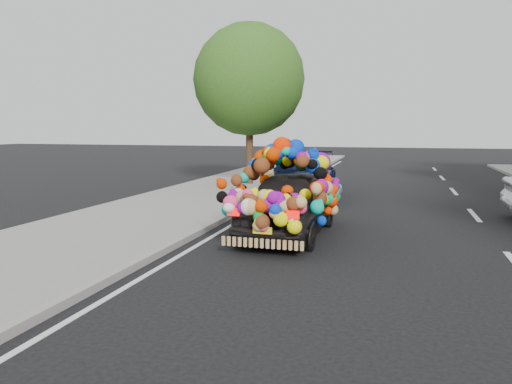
% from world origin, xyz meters
% --- Properties ---
extents(ground, '(100.00, 100.00, 0.00)m').
position_xyz_m(ground, '(0.00, 0.00, 0.00)').
color(ground, black).
rests_on(ground, ground).
extents(sidewalk, '(4.00, 60.00, 0.12)m').
position_xyz_m(sidewalk, '(-4.30, 0.00, 0.06)').
color(sidewalk, gray).
rests_on(sidewalk, ground).
extents(kerb, '(0.15, 60.00, 0.13)m').
position_xyz_m(kerb, '(-2.35, 0.00, 0.07)').
color(kerb, gray).
rests_on(kerb, ground).
extents(tree_near_sidewalk, '(4.20, 4.20, 6.13)m').
position_xyz_m(tree_near_sidewalk, '(-3.80, 9.50, 4.02)').
color(tree_near_sidewalk, '#332114').
rests_on(tree_near_sidewalk, ground).
extents(plush_art_car, '(1.99, 4.13, 1.98)m').
position_xyz_m(plush_art_car, '(-0.54, 1.42, 1.01)').
color(plush_art_car, black).
rests_on(plush_art_car, ground).
extents(navy_sedan, '(2.42, 5.15, 1.45)m').
position_xyz_m(navy_sedan, '(-1.31, 7.17, 0.73)').
color(navy_sedan, black).
rests_on(navy_sedan, ground).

